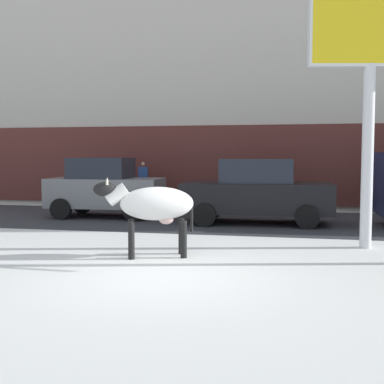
{
  "coord_description": "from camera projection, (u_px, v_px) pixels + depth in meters",
  "views": [
    {
      "loc": [
        2.04,
        -7.49,
        1.93
      ],
      "look_at": [
        -0.26,
        3.53,
        1.1
      ],
      "focal_mm": 46.26,
      "sensor_mm": 36.0,
      "label": 1
    }
  ],
  "objects": [
    {
      "name": "car_black_sedan",
      "position": [
        256.0,
        192.0,
        14.03
      ],
      "size": [
        4.27,
        2.12,
        1.84
      ],
      "color": "black",
      "rests_on": "ground"
    },
    {
      "name": "ground_plane",
      "position": [
        163.0,
        277.0,
        7.88
      ],
      "size": [
        120.0,
        120.0,
        0.0
      ],
      "primitive_type": "plane",
      "color": "white"
    },
    {
      "name": "cow_holstein",
      "position": [
        154.0,
        205.0,
        9.41
      ],
      "size": [
        1.92,
        1.02,
        1.54
      ],
      "color": "silver",
      "rests_on": "ground"
    },
    {
      "name": "billboard",
      "position": [
        371.0,
        38.0,
        10.05
      ],
      "size": [
        2.51,
        0.71,
        5.56
      ],
      "color": "silver",
      "rests_on": "ground"
    },
    {
      "name": "road_strip",
      "position": [
        225.0,
        220.0,
        14.75
      ],
      "size": [
        60.0,
        5.6,
        0.01
      ],
      "primitive_type": "cube",
      "color": "#333338",
      "rests_on": "ground"
    },
    {
      "name": "pedestrian_near_billboard",
      "position": [
        144.0,
        184.0,
        18.23
      ],
      "size": [
        0.36,
        0.24,
        1.73
      ],
      "color": "#282833",
      "rests_on": "ground"
    },
    {
      "name": "building_facade",
      "position": [
        246.0,
        43.0,
        20.06
      ],
      "size": [
        44.0,
        6.1,
        13.0
      ],
      "color": "beige",
      "rests_on": "ground"
    },
    {
      "name": "car_grey_hatchback",
      "position": [
        105.0,
        188.0,
        15.55
      ],
      "size": [
        3.57,
        2.04,
        1.86
      ],
      "color": "slate",
      "rests_on": "ground"
    }
  ]
}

